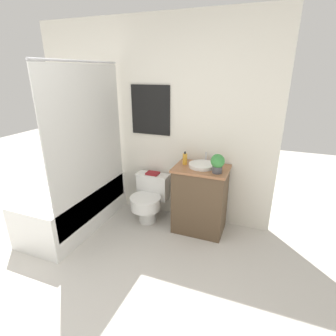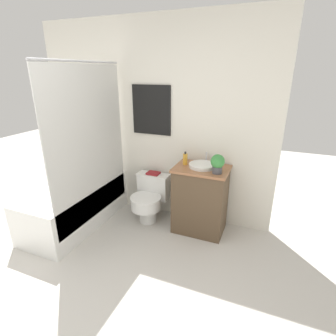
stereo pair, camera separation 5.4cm
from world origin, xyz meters
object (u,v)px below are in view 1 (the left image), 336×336
Objects in this scene: potted_plant at (218,163)px; book_on_tank at (153,173)px; sink at (202,165)px; soap_bottle at (185,159)px; toilet at (149,198)px.

potted_plant reaches higher than book_on_tank.
sink is 2.20× the size of soap_bottle.
potted_plant reaches higher than sink.
sink is 0.22m from soap_bottle.
toilet is at bearing 174.27° from potted_plant.
potted_plant is (0.88, -0.09, 0.63)m from toilet.
soap_bottle is (-0.21, 0.01, 0.05)m from sink.
soap_bottle is at bearing 161.40° from potted_plant.
book_on_tank is (0.00, 0.13, 0.30)m from toilet.
potted_plant is (0.20, -0.13, 0.10)m from sink.
soap_bottle is at bearing 177.13° from sink.
soap_bottle is at bearing -9.73° from book_on_tank.
toilet is at bearing -173.68° from soap_bottle.
sink is (0.68, 0.04, 0.53)m from toilet.
potted_plant is (0.41, -0.14, 0.05)m from soap_bottle.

